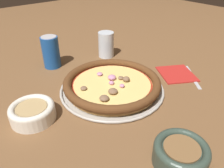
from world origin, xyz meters
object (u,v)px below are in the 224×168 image
at_px(drinking_cup, 106,45).
at_px(fork, 191,75).
at_px(pizza, 112,83).
at_px(bowl_far, 181,153).
at_px(beverage_can, 51,52).
at_px(pizza_tray, 112,89).
at_px(bowl_near, 32,112).
at_px(napkin, 177,73).

bearing_deg(drinking_cup, fork, -68.68).
bearing_deg(pizza, bowl_far, -103.14).
xyz_separation_m(pizza, fork, (0.29, -0.11, -0.02)).
bearing_deg(beverage_can, pizza, -76.35).
relative_size(pizza_tray, drinking_cup, 3.21).
xyz_separation_m(pizza_tray, pizza, (-0.00, -0.00, 0.02)).
distance_m(bowl_far, drinking_cup, 0.59).
bearing_deg(pizza, bowl_near, 174.15).
distance_m(drinking_cup, fork, 0.37).
xyz_separation_m(pizza_tray, beverage_can, (-0.07, 0.29, 0.06)).
xyz_separation_m(pizza_tray, bowl_near, (-0.26, 0.03, 0.02)).
relative_size(bowl_near, drinking_cup, 1.14).
bearing_deg(bowl_far, bowl_near, 118.29).
xyz_separation_m(bowl_near, bowl_far, (0.19, -0.34, 0.00)).
xyz_separation_m(bowl_far, drinking_cup, (0.23, 0.54, 0.03)).
xyz_separation_m(bowl_near, fork, (0.55, -0.14, -0.02)).
distance_m(pizza_tray, bowl_near, 0.26).
bearing_deg(drinking_cup, pizza_tray, -124.64).
xyz_separation_m(pizza, beverage_can, (-0.07, 0.29, 0.04)).
height_order(pizza_tray, drinking_cup, drinking_cup).
height_order(bowl_near, drinking_cup, drinking_cup).
xyz_separation_m(pizza_tray, drinking_cup, (0.16, 0.23, 0.05)).
relative_size(drinking_cup, fork, 0.75).
height_order(pizza, bowl_far, bowl_far).
relative_size(bowl_far, beverage_can, 0.95).
height_order(pizza_tray, bowl_near, bowl_near).
xyz_separation_m(pizza, bowl_far, (-0.07, -0.32, 0.00)).
bearing_deg(fork, bowl_far, 158.68).
bearing_deg(pizza, drinking_cup, 55.35).
bearing_deg(fork, beverage_can, 81.27).
height_order(pizza_tray, napkin, pizza_tray).
height_order(drinking_cup, beverage_can, beverage_can).
distance_m(pizza, bowl_near, 0.26).
height_order(pizza_tray, pizza, pizza).
distance_m(bowl_near, beverage_can, 0.32).
relative_size(pizza_tray, beverage_can, 2.77).
xyz_separation_m(bowl_far, napkin, (0.33, 0.24, -0.02)).
distance_m(pizza, fork, 0.31).
xyz_separation_m(drinking_cup, beverage_can, (-0.23, 0.06, 0.01)).
height_order(pizza_tray, bowl_far, bowl_far).
height_order(pizza_tray, fork, pizza_tray).
bearing_deg(fork, drinking_cup, 60.61).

